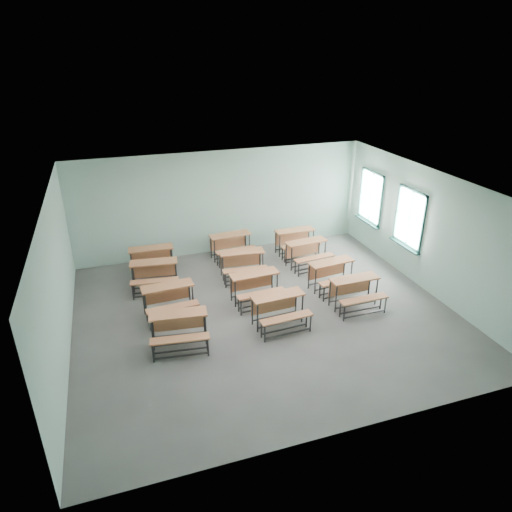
{
  "coord_description": "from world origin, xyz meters",
  "views": [
    {
      "loc": [
        -3.21,
        -9.02,
        6.04
      ],
      "look_at": [
        0.17,
        1.2,
        1.0
      ],
      "focal_mm": 32.0,
      "sensor_mm": 36.0,
      "label": 1
    }
  ],
  "objects_px": {
    "desk_unit_r2c0": "(154,272)",
    "desk_unit_r0c2": "(356,289)",
    "desk_unit_r2c1": "(243,261)",
    "desk_unit_r2c2": "(308,250)",
    "desk_unit_r1c2": "(333,271)",
    "desk_unit_r0c1": "(280,307)",
    "desk_unit_r3c0": "(152,257)",
    "desk_unit_r3c1": "(232,243)",
    "desk_unit_r1c1": "(256,284)",
    "desk_unit_r0c0": "(179,326)",
    "desk_unit_r3c2": "(296,239)",
    "desk_unit_r1c0": "(169,297)"
  },
  "relations": [
    {
      "from": "desk_unit_r0c1",
      "to": "desk_unit_r3c0",
      "type": "xyz_separation_m",
      "value": [
        -2.49,
        3.63,
        0.0
      ]
    },
    {
      "from": "desk_unit_r0c2",
      "to": "desk_unit_r1c0",
      "type": "height_order",
      "value": "same"
    },
    {
      "from": "desk_unit_r1c2",
      "to": "desk_unit_r2c2",
      "type": "xyz_separation_m",
      "value": [
        -0.07,
        1.47,
        0.0
      ]
    },
    {
      "from": "desk_unit_r0c0",
      "to": "desk_unit_r1c0",
      "type": "height_order",
      "value": "same"
    },
    {
      "from": "desk_unit_r0c1",
      "to": "desk_unit_r2c2",
      "type": "bearing_deg",
      "value": 50.95
    },
    {
      "from": "desk_unit_r0c0",
      "to": "desk_unit_r0c1",
      "type": "bearing_deg",
      "value": 8.49
    },
    {
      "from": "desk_unit_r1c2",
      "to": "desk_unit_r3c1",
      "type": "height_order",
      "value": "same"
    },
    {
      "from": "desk_unit_r1c2",
      "to": "desk_unit_r2c0",
      "type": "height_order",
      "value": "same"
    },
    {
      "from": "desk_unit_r2c0",
      "to": "desk_unit_r0c2",
      "type": "bearing_deg",
      "value": -21.71
    },
    {
      "from": "desk_unit_r0c0",
      "to": "desk_unit_r2c0",
      "type": "relative_size",
      "value": 1.0
    },
    {
      "from": "desk_unit_r0c2",
      "to": "desk_unit_r2c0",
      "type": "bearing_deg",
      "value": 150.79
    },
    {
      "from": "desk_unit_r0c1",
      "to": "desk_unit_r2c1",
      "type": "height_order",
      "value": "same"
    },
    {
      "from": "desk_unit_r0c0",
      "to": "desk_unit_r3c1",
      "type": "relative_size",
      "value": 1.02
    },
    {
      "from": "desk_unit_r0c1",
      "to": "desk_unit_r3c1",
      "type": "height_order",
      "value": "same"
    },
    {
      "from": "desk_unit_r3c0",
      "to": "desk_unit_r3c1",
      "type": "bearing_deg",
      "value": 8.35
    },
    {
      "from": "desk_unit_r2c0",
      "to": "desk_unit_r2c2",
      "type": "relative_size",
      "value": 1.0
    },
    {
      "from": "desk_unit_r2c0",
      "to": "desk_unit_r2c2",
      "type": "distance_m",
      "value": 4.46
    },
    {
      "from": "desk_unit_r3c0",
      "to": "desk_unit_r0c0",
      "type": "bearing_deg",
      "value": -85.66
    },
    {
      "from": "desk_unit_r2c1",
      "to": "desk_unit_r0c2",
      "type": "bearing_deg",
      "value": -42.38
    },
    {
      "from": "desk_unit_r1c2",
      "to": "desk_unit_r2c1",
      "type": "relative_size",
      "value": 1.01
    },
    {
      "from": "desk_unit_r1c2",
      "to": "desk_unit_r0c2",
      "type": "bearing_deg",
      "value": -90.78
    },
    {
      "from": "desk_unit_r3c1",
      "to": "desk_unit_r0c2",
      "type": "bearing_deg",
      "value": -64.96
    },
    {
      "from": "desk_unit_r0c0",
      "to": "desk_unit_r1c1",
      "type": "relative_size",
      "value": 1.04
    },
    {
      "from": "desk_unit_r0c2",
      "to": "desk_unit_r1c1",
      "type": "relative_size",
      "value": 0.98
    },
    {
      "from": "desk_unit_r1c0",
      "to": "desk_unit_r3c2",
      "type": "relative_size",
      "value": 1.03
    },
    {
      "from": "desk_unit_r1c2",
      "to": "desk_unit_r3c0",
      "type": "distance_m",
      "value": 5.09
    },
    {
      "from": "desk_unit_r1c2",
      "to": "desk_unit_r3c1",
      "type": "distance_m",
      "value": 3.38
    },
    {
      "from": "desk_unit_r1c1",
      "to": "desk_unit_r0c2",
      "type": "bearing_deg",
      "value": -27.15
    },
    {
      "from": "desk_unit_r0c2",
      "to": "desk_unit_r3c2",
      "type": "height_order",
      "value": "same"
    },
    {
      "from": "desk_unit_r0c1",
      "to": "desk_unit_r0c2",
      "type": "relative_size",
      "value": 1.03
    },
    {
      "from": "desk_unit_r1c1",
      "to": "desk_unit_r3c0",
      "type": "bearing_deg",
      "value": 130.94
    },
    {
      "from": "desk_unit_r2c2",
      "to": "desk_unit_r3c1",
      "type": "relative_size",
      "value": 1.01
    },
    {
      "from": "desk_unit_r0c0",
      "to": "desk_unit_r2c2",
      "type": "relative_size",
      "value": 1.01
    },
    {
      "from": "desk_unit_r0c0",
      "to": "desk_unit_r3c1",
      "type": "distance_m",
      "value": 4.57
    },
    {
      "from": "desk_unit_r0c0",
      "to": "desk_unit_r3c0",
      "type": "xyz_separation_m",
      "value": [
        -0.15,
        3.69,
        0.0
      ]
    },
    {
      "from": "desk_unit_r2c1",
      "to": "desk_unit_r3c1",
      "type": "xyz_separation_m",
      "value": [
        0.04,
        1.32,
        0.0
      ]
    },
    {
      "from": "desk_unit_r0c1",
      "to": "desk_unit_r1c0",
      "type": "distance_m",
      "value": 2.67
    },
    {
      "from": "desk_unit_r2c2",
      "to": "desk_unit_r3c0",
      "type": "bearing_deg",
      "value": 161.57
    },
    {
      "from": "desk_unit_r2c1",
      "to": "desk_unit_r2c2",
      "type": "bearing_deg",
      "value": 7.97
    },
    {
      "from": "desk_unit_r1c1",
      "to": "desk_unit_r3c2",
      "type": "bearing_deg",
      "value": 45.9
    },
    {
      "from": "desk_unit_r2c0",
      "to": "desk_unit_r2c2",
      "type": "height_order",
      "value": "same"
    },
    {
      "from": "desk_unit_r2c1",
      "to": "desk_unit_r2c2",
      "type": "xyz_separation_m",
      "value": [
        2.03,
        0.1,
        0.0
      ]
    },
    {
      "from": "desk_unit_r0c0",
      "to": "desk_unit_r0c2",
      "type": "distance_m",
      "value": 4.44
    },
    {
      "from": "desk_unit_r0c1",
      "to": "desk_unit_r3c1",
      "type": "relative_size",
      "value": 0.98
    },
    {
      "from": "desk_unit_r1c2",
      "to": "desk_unit_r3c1",
      "type": "xyz_separation_m",
      "value": [
        -2.06,
        2.69,
        0.0
      ]
    },
    {
      "from": "desk_unit_r1c1",
      "to": "desk_unit_r3c0",
      "type": "distance_m",
      "value": 3.35
    },
    {
      "from": "desk_unit_r2c0",
      "to": "desk_unit_r3c1",
      "type": "xyz_separation_m",
      "value": [
        2.47,
        1.21,
        0.0
      ]
    },
    {
      "from": "desk_unit_r0c2",
      "to": "desk_unit_r3c1",
      "type": "distance_m",
      "value": 4.31
    },
    {
      "from": "desk_unit_r0c1",
      "to": "desk_unit_r3c2",
      "type": "distance_m",
      "value": 4.1
    },
    {
      "from": "desk_unit_r1c1",
      "to": "desk_unit_r3c2",
      "type": "relative_size",
      "value": 1.02
    }
  ]
}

